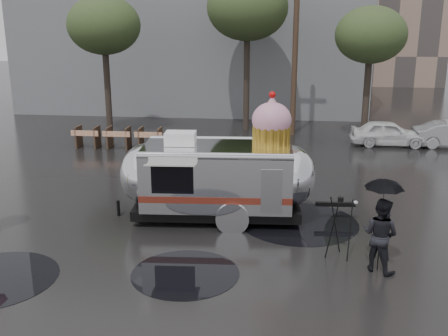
# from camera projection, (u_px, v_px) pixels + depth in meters

# --- Properties ---
(ground) EXTENTS (120.00, 120.00, 0.00)m
(ground) POSITION_uv_depth(u_px,v_px,m) (204.00, 239.00, 14.31)
(ground) COLOR black
(ground) RESTS_ON ground
(puddles) EXTENTS (10.31, 7.57, 0.01)m
(puddles) POSITION_uv_depth(u_px,v_px,m) (190.00, 249.00, 13.71)
(puddles) COLOR black
(puddles) RESTS_ON ground
(grey_building) EXTENTS (22.00, 12.00, 13.00)m
(grey_building) POSITION_uv_depth(u_px,v_px,m) (199.00, 9.00, 35.91)
(grey_building) COLOR slate
(grey_building) RESTS_ON ground
(utility_pole) EXTENTS (1.60, 0.28, 9.00)m
(utility_pole) POSITION_uv_depth(u_px,v_px,m) (295.00, 44.00, 26.14)
(utility_pole) COLOR #473323
(utility_pole) RESTS_ON ground
(tree_left) EXTENTS (3.64, 3.64, 6.95)m
(tree_left) POSITION_uv_depth(u_px,v_px,m) (104.00, 26.00, 26.02)
(tree_left) COLOR #382D26
(tree_left) RESTS_ON ground
(tree_mid) EXTENTS (4.20, 4.20, 8.03)m
(tree_mid) POSITION_uv_depth(u_px,v_px,m) (247.00, 8.00, 26.91)
(tree_mid) COLOR #382D26
(tree_mid) RESTS_ON ground
(tree_right) EXTENTS (3.36, 3.36, 6.42)m
(tree_right) POSITION_uv_depth(u_px,v_px,m) (371.00, 36.00, 24.67)
(tree_right) COLOR #382D26
(tree_right) RESTS_ON ground
(barricade_row) EXTENTS (4.30, 0.80, 1.00)m
(barricade_row) POSITION_uv_depth(u_px,v_px,m) (119.00, 137.00, 24.31)
(barricade_row) COLOR #473323
(barricade_row) RESTS_ON ground
(airstream_trailer) EXTENTS (7.27, 3.05, 3.92)m
(airstream_trailer) POSITION_uv_depth(u_px,v_px,m) (220.00, 174.00, 15.52)
(airstream_trailer) COLOR silver
(airstream_trailer) RESTS_ON ground
(person_right) EXTENTS (0.99, 0.91, 1.81)m
(person_right) POSITION_uv_depth(u_px,v_px,m) (380.00, 235.00, 12.32)
(person_right) COLOR black
(person_right) RESTS_ON ground
(umbrella_black) EXTENTS (1.11, 1.11, 2.31)m
(umbrella_black) POSITION_uv_depth(u_px,v_px,m) (384.00, 194.00, 12.04)
(umbrella_black) COLOR black
(umbrella_black) RESTS_ON ground
(tripod) EXTENTS (0.64, 0.64, 1.60)m
(tripod) POSITION_uv_depth(u_px,v_px,m) (339.00, 221.00, 13.00)
(tripod) COLOR black
(tripod) RESTS_ON ground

